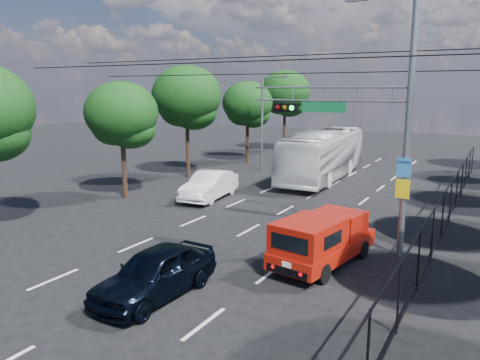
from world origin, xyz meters
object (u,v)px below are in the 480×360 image
Objects in this scene: red_pickup at (323,239)px; white_van at (209,185)px; navy_hatchback at (155,272)px; white_bus at (324,154)px; signal_mast at (374,115)px.

red_pickup reaches higher than white_van.
white_bus is at bearing 97.85° from navy_hatchback.
navy_hatchback is at bearing -71.26° from white_van.
signal_mast reaches higher than white_bus.
signal_mast is at bearing -30.00° from white_van.
navy_hatchback is 12.84m from white_van.
white_bus is 9.80m from white_van.
white_bus is at bearing 116.38° from signal_mast.
signal_mast is 15.30m from white_bus.
signal_mast is at bearing -67.16° from white_bus.
white_bus is (-5.61, 15.70, 0.70)m from red_pickup.
signal_mast is 4.97m from red_pickup.
signal_mast is 1.83× the size of red_pickup.
white_van is at bearing -114.82° from white_bus.
navy_hatchback is at bearing -87.74° from white_bus.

